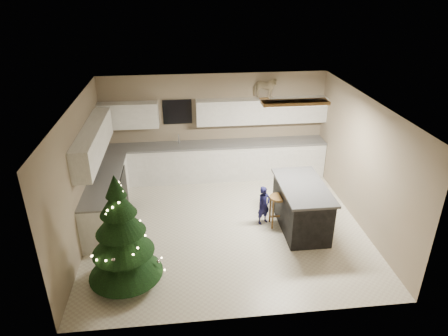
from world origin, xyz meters
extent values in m
plane|color=beige|center=(0.00, 0.00, 0.00)|extent=(5.50, 5.50, 0.00)
cube|color=gray|center=(0.00, 2.50, 1.30)|extent=(5.50, 0.02, 2.60)
cube|color=gray|center=(0.00, -2.50, 1.30)|extent=(5.50, 0.02, 2.60)
cube|color=gray|center=(-2.75, 0.00, 1.30)|extent=(0.02, 5.00, 2.60)
cube|color=gray|center=(2.75, 0.00, 1.30)|extent=(0.02, 5.00, 2.60)
cube|color=silver|center=(0.00, 0.00, 2.60)|extent=(5.50, 5.00, 0.02)
cube|color=brown|center=(1.30, 0.10, 2.55)|extent=(1.25, 0.32, 0.06)
cube|color=white|center=(1.30, 0.10, 2.52)|extent=(1.15, 0.24, 0.02)
cube|color=white|center=(0.00, 2.20, 0.45)|extent=(5.48, 0.60, 0.90)
cube|color=white|center=(-2.45, 0.60, 0.45)|extent=(0.60, 2.60, 0.90)
cube|color=slate|center=(0.00, 2.19, 0.92)|extent=(5.48, 0.62, 0.04)
cube|color=slate|center=(-2.44, 0.60, 0.92)|extent=(0.62, 2.60, 0.04)
cube|color=white|center=(-2.05, 2.33, 1.70)|extent=(1.40, 0.35, 0.60)
cube|color=white|center=(1.15, 2.33, 1.70)|extent=(3.20, 0.35, 0.60)
cube|color=white|center=(-2.58, 0.72, 1.70)|extent=(0.35, 2.60, 0.60)
cube|color=black|center=(-0.90, 2.47, 1.70)|extent=(0.70, 0.04, 0.60)
cube|color=#99999E|center=(-0.90, 2.20, 0.90)|extent=(0.55, 0.40, 0.06)
cylinder|color=#99999E|center=(-0.90, 2.30, 1.06)|extent=(0.03, 0.03, 0.24)
cube|color=black|center=(-2.43, 0.90, 0.45)|extent=(0.64, 0.75, 0.90)
cube|color=black|center=(-2.68, 0.90, 1.05)|extent=(0.10, 0.75, 0.30)
cube|color=black|center=(1.51, -0.21, 0.45)|extent=(0.80, 1.60, 0.90)
cube|color=#2F3035|center=(1.51, -0.21, 0.93)|extent=(0.90, 1.70, 0.05)
cylinder|color=brown|center=(1.05, -0.10, 0.65)|extent=(0.35, 0.35, 0.04)
cylinder|color=brown|center=(0.93, -0.22, 0.32)|extent=(0.04, 0.04, 0.63)
cylinder|color=brown|center=(1.17, -0.22, 0.32)|extent=(0.04, 0.04, 0.63)
cylinder|color=brown|center=(0.93, 0.02, 0.32)|extent=(0.04, 0.04, 0.63)
cylinder|color=brown|center=(1.17, 0.02, 0.32)|extent=(0.04, 0.04, 0.63)
cube|color=brown|center=(1.05, -0.10, 0.21)|extent=(0.27, 0.03, 0.03)
cylinder|color=#3F2816|center=(-1.85, -1.50, 0.13)|extent=(0.11, 0.11, 0.27)
cone|color=black|center=(-1.85, -1.50, 0.49)|extent=(1.22, 1.22, 0.63)
cone|color=black|center=(-1.85, -1.50, 0.90)|extent=(1.00, 1.00, 0.54)
cone|color=black|center=(-1.85, -1.50, 1.25)|extent=(0.79, 0.79, 0.49)
cone|color=black|center=(-1.85, -1.50, 1.57)|extent=(0.57, 0.57, 0.45)
cone|color=black|center=(-1.85, -1.50, 1.84)|extent=(0.32, 0.32, 0.36)
sphere|color=#FFD88C|center=(-1.21, -1.50, 0.22)|extent=(0.03, 0.03, 0.03)
sphere|color=#FFD88C|center=(-1.31, -1.20, 0.28)|extent=(0.03, 0.03, 0.03)
sphere|color=#FFD88C|center=(-1.53, -1.00, 0.35)|extent=(0.03, 0.03, 0.03)
sphere|color=#FFD88C|center=(-1.81, -0.93, 0.41)|extent=(0.03, 0.03, 0.03)
sphere|color=#FFD88C|center=(-2.08, -1.00, 0.47)|extent=(0.03, 0.03, 0.03)
sphere|color=#FFD88C|center=(-2.28, -1.18, 0.53)|extent=(0.03, 0.03, 0.03)
sphere|color=#FFD88C|center=(-2.35, -1.42, 0.59)|extent=(0.03, 0.03, 0.03)
sphere|color=#FFD88C|center=(-2.31, -1.67, 0.65)|extent=(0.03, 0.03, 0.03)
sphere|color=#FFD88C|center=(-2.16, -1.85, 0.71)|extent=(0.03, 0.03, 0.03)
sphere|color=#FFD88C|center=(-1.94, -1.93, 0.77)|extent=(0.03, 0.03, 0.03)
sphere|color=#FFD88C|center=(-1.73, -1.90, 0.83)|extent=(0.03, 0.03, 0.03)
sphere|color=#FFD88C|center=(-1.56, -1.78, 0.89)|extent=(0.03, 0.03, 0.03)
sphere|color=#FFD88C|center=(-1.48, -1.60, 0.95)|extent=(0.03, 0.03, 0.03)
sphere|color=#FFD88C|center=(-1.50, -1.42, 1.01)|extent=(0.03, 0.03, 0.03)
sphere|color=#FFD88C|center=(-1.59, -1.27, 1.08)|extent=(0.03, 0.03, 0.03)
sphere|color=#FFD88C|center=(-1.74, -1.20, 1.14)|extent=(0.03, 0.03, 0.03)
sphere|color=#FFD88C|center=(-1.89, -1.20, 1.20)|extent=(0.03, 0.03, 0.03)
sphere|color=#FFD88C|center=(-2.02, -1.28, 1.26)|extent=(0.03, 0.03, 0.03)
sphere|color=#FFD88C|center=(-2.08, -1.39, 1.32)|extent=(0.03, 0.03, 0.03)
sphere|color=#FFD88C|center=(-2.08, -1.51, 1.38)|extent=(0.03, 0.03, 0.03)
sphere|color=#FFD88C|center=(-2.03, -1.61, 1.44)|extent=(0.03, 0.03, 0.03)
sphere|color=#FFD88C|center=(-1.94, -1.67, 1.50)|extent=(0.03, 0.03, 0.03)
sphere|color=#FFD88C|center=(-1.85, -1.67, 1.56)|extent=(0.03, 0.03, 0.03)
sphere|color=#FFD88C|center=(-1.78, -1.63, 1.62)|extent=(0.03, 0.03, 0.03)
sphere|color=#FFD88C|center=(-1.74, -1.57, 1.68)|extent=(0.03, 0.03, 0.03)
sphere|color=#FFD88C|center=(-1.74, -1.50, 1.74)|extent=(0.03, 0.03, 0.03)
sphere|color=#FFD88C|center=(-1.77, -1.46, 1.80)|extent=(0.03, 0.03, 0.03)
sphere|color=#FFD88C|center=(-1.81, -1.44, 1.87)|extent=(0.03, 0.03, 0.03)
sphere|color=silver|center=(-1.31, -1.50, 0.37)|extent=(0.06, 0.06, 0.06)
sphere|color=silver|center=(-2.12, -1.12, 0.57)|extent=(0.06, 0.06, 0.06)
sphere|color=silver|center=(-1.97, -1.87, 0.77)|extent=(0.06, 0.06, 0.06)
sphere|color=silver|center=(-1.54, -1.40, 0.97)|extent=(0.06, 0.06, 0.06)
sphere|color=silver|center=(-2.05, -1.35, 1.18)|extent=(0.06, 0.06, 0.06)
sphere|color=silver|center=(-1.85, -1.68, 1.38)|extent=(0.06, 0.06, 0.06)
sphere|color=silver|center=(-1.76, -1.43, 1.58)|extent=(0.06, 0.06, 0.06)
sphere|color=silver|center=(-1.88, -1.49, 1.78)|extent=(0.06, 0.06, 0.06)
imported|color=#100F37|center=(0.79, 0.02, 0.42)|extent=(0.36, 0.32, 0.83)
cube|color=brown|center=(1.20, 2.29, 2.01)|extent=(0.23, 0.02, 0.02)
cube|color=brown|center=(1.20, 2.36, 2.01)|extent=(0.23, 0.02, 0.02)
imported|color=#CFB28E|center=(1.20, 2.33, 2.27)|extent=(0.65, 0.47, 0.50)
camera|label=1|loc=(-0.82, -6.90, 4.65)|focal=32.00mm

